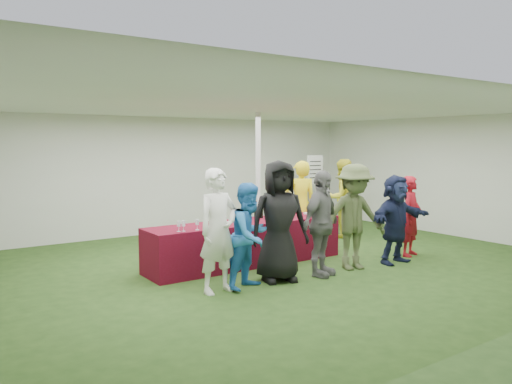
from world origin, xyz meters
TOP-DOWN VIEW (x-y plane):
  - ground at (0.00, 0.00)m, footprint 60.00×60.00m
  - tent at (0.50, 1.20)m, footprint 10.00×10.00m
  - serving_table at (-0.37, 0.30)m, footprint 3.60×0.80m
  - wine_bottles at (0.25, 0.44)m, footprint 0.67×0.14m
  - wine_glasses at (-1.00, 0.04)m, footprint 2.76×0.11m
  - water_bottle at (-0.27, 0.38)m, footprint 0.07×0.07m
  - bar_towel at (1.16, 0.35)m, footprint 0.25×0.18m
  - dump_bucket at (1.17, 0.08)m, footprint 0.24×0.24m
  - wine_list_sign at (3.13, 2.51)m, footprint 0.50×0.03m
  - staff_pourer at (1.28, 0.83)m, footprint 0.76×0.65m
  - staff_back at (2.77, 1.20)m, footprint 0.95×0.80m
  - customer_0 at (-1.60, -0.84)m, footprint 0.69×0.50m
  - customer_1 at (-1.12, -0.91)m, footprint 0.90×0.80m
  - customer_2 at (-0.54, -0.85)m, footprint 1.03×0.82m
  - customer_3 at (0.17, -1.00)m, footprint 1.06×0.72m
  - customer_4 at (0.91, -1.00)m, footprint 1.26×0.90m
  - customer_5 at (1.82, -1.11)m, footprint 1.47×0.55m
  - customer_6 at (2.51, -0.88)m, footprint 0.63×0.52m

SIDE VIEW (x-z plane):
  - ground at x=0.00m, z-range 0.00..0.00m
  - serving_table at x=-0.37m, z-range 0.00..0.75m
  - customer_6 at x=2.51m, z-range 0.00..1.49m
  - bar_towel at x=1.16m, z-range 0.75..0.78m
  - customer_1 at x=-1.12m, z-range 0.00..1.53m
  - customer_5 at x=1.82m, z-range 0.00..1.56m
  - customer_3 at x=0.17m, z-range 0.00..1.67m
  - dump_bucket at x=1.17m, z-range 0.75..0.93m
  - water_bottle at x=-0.27m, z-range 0.74..0.97m
  - wine_glasses at x=-1.00m, z-range 0.78..0.94m
  - wine_bottles at x=0.25m, z-range 0.71..1.03m
  - staff_back at x=2.77m, z-range 0.00..1.75m
  - staff_pourer at x=1.28m, z-range 0.00..1.75m
  - customer_0 at x=-1.60m, z-range 0.00..1.75m
  - customer_4 at x=0.91m, z-range 0.00..1.76m
  - customer_2 at x=-0.54m, z-range 0.00..1.84m
  - wine_list_sign at x=3.13m, z-range 0.42..2.22m
  - tent at x=0.50m, z-range -3.65..6.35m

